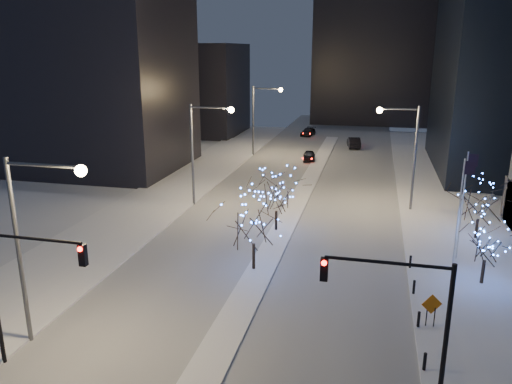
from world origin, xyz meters
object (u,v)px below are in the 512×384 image
(street_lamp_w_mid, at_px, (202,141))
(street_lamp_w_far, at_px, (260,111))
(car_mid, at_px, (354,142))
(traffic_signal_west, at_px, (20,278))
(construction_sign, at_px, (431,307))
(traffic_signal_east, at_px, (408,311))
(street_lamp_east, at_px, (406,144))
(holiday_tree_plaza_far, at_px, (480,199))
(car_near, at_px, (309,156))
(holiday_tree_median_near, at_px, (254,220))
(holiday_tree_median_far, at_px, (276,193))
(holiday_tree_plaza_near, at_px, (487,243))
(car_far, at_px, (308,132))
(street_lamp_w_near, at_px, (34,228))

(street_lamp_w_mid, relative_size, street_lamp_w_far, 1.00)
(car_mid, bearing_deg, traffic_signal_west, 69.63)
(construction_sign, bearing_deg, traffic_signal_east, -122.45)
(street_lamp_east, distance_m, holiday_tree_plaza_far, 9.27)
(street_lamp_w_far, distance_m, construction_sign, 48.34)
(car_near, xyz_separation_m, car_mid, (5.59, 11.29, 0.14))
(street_lamp_w_far, distance_m, holiday_tree_median_near, 39.69)
(traffic_signal_east, bearing_deg, holiday_tree_median_far, 114.83)
(traffic_signal_west, distance_m, traffic_signal_east, 17.41)
(street_lamp_east, relative_size, holiday_tree_plaza_near, 2.36)
(car_mid, relative_size, car_far, 1.07)
(street_lamp_w_near, distance_m, car_far, 69.53)
(street_lamp_w_far, relative_size, holiday_tree_median_far, 1.78)
(street_lamp_w_far, xyz_separation_m, street_lamp_east, (19.02, -22.00, -0.05))
(holiday_tree_plaza_far, bearing_deg, construction_sign, -108.06)
(street_lamp_w_near, relative_size, holiday_tree_median_near, 1.61)
(holiday_tree_plaza_far, xyz_separation_m, construction_sign, (-4.93, -15.12, -2.12))
(street_lamp_east, height_order, holiday_tree_plaza_far, street_lamp_east)
(car_near, distance_m, holiday_tree_median_far, 28.97)
(street_lamp_w_mid, bearing_deg, holiday_tree_plaza_far, -8.50)
(traffic_signal_east, bearing_deg, car_mid, 94.58)
(holiday_tree_plaza_near, bearing_deg, street_lamp_w_mid, 152.29)
(holiday_tree_median_near, distance_m, holiday_tree_plaza_near, 15.24)
(street_lamp_w_far, distance_m, holiday_tree_median_far, 31.89)
(street_lamp_w_mid, relative_size, construction_sign, 5.14)
(holiday_tree_plaza_far, bearing_deg, street_lamp_w_mid, 171.50)
(traffic_signal_west, height_order, car_mid, traffic_signal_west)
(car_near, xyz_separation_m, holiday_tree_median_near, (1.00, -36.91, 3.10))
(street_lamp_east, xyz_separation_m, holiday_tree_plaza_far, (5.67, -6.69, -3.01))
(holiday_tree_plaza_near, bearing_deg, street_lamp_w_far, 122.25)
(car_near, relative_size, car_mid, 0.80)
(street_lamp_east, height_order, car_near, street_lamp_east)
(street_lamp_w_near, height_order, construction_sign, street_lamp_w_near)
(street_lamp_w_near, xyz_separation_m, street_lamp_w_far, (0.00, 50.00, 0.00))
(traffic_signal_east, distance_m, holiday_tree_plaza_far, 23.37)
(construction_sign, bearing_deg, holiday_tree_median_near, 137.93)
(street_lamp_w_far, xyz_separation_m, construction_sign, (19.77, -43.81, -5.18))
(street_lamp_w_near, bearing_deg, car_far, 86.31)
(street_lamp_w_near, xyz_separation_m, holiday_tree_plaza_near, (23.60, 12.61, -3.55))
(car_mid, distance_m, holiday_tree_plaza_near, 48.13)
(street_lamp_w_near, distance_m, traffic_signal_east, 17.99)
(traffic_signal_east, distance_m, holiday_tree_median_near, 15.55)
(street_lamp_w_mid, height_order, traffic_signal_east, street_lamp_w_mid)
(holiday_tree_median_near, bearing_deg, street_lamp_east, 57.62)
(car_far, height_order, holiday_tree_median_near, holiday_tree_median_near)
(traffic_signal_east, bearing_deg, street_lamp_w_far, 109.32)
(traffic_signal_east, xyz_separation_m, holiday_tree_plaza_near, (5.72, 13.61, -1.81))
(car_far, bearing_deg, street_lamp_east, -62.24)
(street_lamp_w_mid, relative_size, holiday_tree_median_near, 1.61)
(car_far, bearing_deg, holiday_tree_plaza_far, -58.79)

